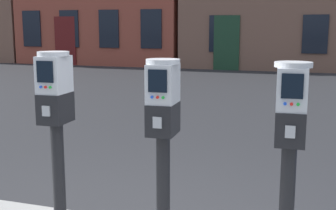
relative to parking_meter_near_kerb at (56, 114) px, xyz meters
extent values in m
cylinder|color=black|center=(0.00, 0.00, -0.51)|extent=(0.09, 0.09, 0.90)
cube|color=black|center=(0.00, 0.00, 0.04)|extent=(0.18, 0.25, 0.21)
cube|color=#A5A8AD|center=(0.01, -0.12, 0.04)|extent=(0.06, 0.01, 0.07)
cube|color=#B7BABF|center=(0.00, 0.00, 0.28)|extent=(0.18, 0.24, 0.26)
cube|color=black|center=(0.01, -0.12, 0.31)|extent=(0.12, 0.01, 0.14)
cylinder|color=blue|center=(-0.03, -0.12, 0.20)|extent=(0.02, 0.01, 0.02)
cylinder|color=red|center=(0.01, -0.12, 0.20)|extent=(0.02, 0.01, 0.02)
cylinder|color=green|center=(0.04, -0.12, 0.20)|extent=(0.02, 0.01, 0.02)
cylinder|color=#B7BABF|center=(0.00, 0.00, 0.42)|extent=(0.23, 0.23, 0.03)
cylinder|color=black|center=(0.79, 0.00, -0.52)|extent=(0.09, 0.09, 0.88)
cube|color=black|center=(0.79, 0.00, 0.02)|extent=(0.18, 0.25, 0.20)
cube|color=#A5A8AD|center=(0.80, -0.12, 0.02)|extent=(0.06, 0.01, 0.07)
cube|color=#B7BABF|center=(0.79, 0.00, 0.25)|extent=(0.18, 0.24, 0.25)
cube|color=black|center=(0.80, -0.12, 0.28)|extent=(0.12, 0.01, 0.14)
cylinder|color=blue|center=(0.76, -0.12, 0.18)|extent=(0.02, 0.01, 0.02)
cylinder|color=red|center=(0.80, -0.12, 0.18)|extent=(0.02, 0.01, 0.02)
cylinder|color=green|center=(0.83, -0.12, 0.18)|extent=(0.02, 0.01, 0.02)
cylinder|color=#B7BABF|center=(0.79, 0.00, 0.38)|extent=(0.23, 0.23, 0.03)
cube|color=black|center=(1.58, 0.00, 0.02)|extent=(0.18, 0.25, 0.20)
cube|color=#A5A8AD|center=(1.59, -0.12, 0.02)|extent=(0.06, 0.01, 0.07)
cube|color=#B7BABF|center=(1.58, 0.00, 0.25)|extent=(0.18, 0.24, 0.25)
cube|color=black|center=(1.58, -0.12, 0.28)|extent=(0.12, 0.01, 0.14)
cylinder|color=blue|center=(1.55, -0.12, 0.18)|extent=(0.02, 0.01, 0.02)
cylinder|color=red|center=(1.58, -0.12, 0.18)|extent=(0.02, 0.01, 0.02)
cylinder|color=green|center=(1.62, -0.12, 0.18)|extent=(0.02, 0.01, 0.02)
cylinder|color=#B7BABF|center=(1.58, 0.00, 0.39)|extent=(0.23, 0.23, 0.03)
cube|color=black|center=(-10.51, 14.71, 0.48)|extent=(0.90, 0.06, 1.58)
cube|color=black|center=(-8.62, 14.71, 0.48)|extent=(0.90, 0.06, 1.58)
cube|color=black|center=(-6.72, 14.71, 0.48)|extent=(0.90, 0.06, 1.58)
cube|color=black|center=(-4.83, 14.71, 0.48)|extent=(0.90, 0.06, 1.58)
cube|color=#591414|center=(-8.83, 14.71, -0.05)|extent=(1.00, 0.07, 2.10)
cube|color=black|center=(-1.95, 14.71, 0.30)|extent=(0.90, 0.06, 1.40)
cube|color=black|center=(1.54, 14.71, 0.30)|extent=(0.90, 0.06, 1.40)
cube|color=#193823|center=(-1.71, 14.71, -0.05)|extent=(1.00, 0.07, 2.10)
camera|label=1|loc=(1.72, -2.67, 0.60)|focal=48.19mm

